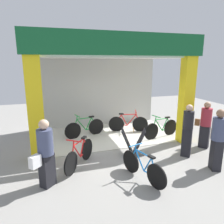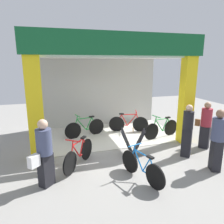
{
  "view_description": "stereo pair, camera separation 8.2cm",
  "coord_description": "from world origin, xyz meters",
  "px_view_note": "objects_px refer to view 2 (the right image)",
  "views": [
    {
      "loc": [
        -2.29,
        -6.43,
        2.96
      ],
      "look_at": [
        0.0,
        0.78,
        1.15
      ],
      "focal_mm": 34.06,
      "sensor_mm": 36.0,
      "label": 1
    },
    {
      "loc": [
        -2.21,
        -6.46,
        2.96
      ],
      "look_at": [
        0.0,
        0.78,
        1.15
      ],
      "focal_mm": 34.06,
      "sensor_mm": 36.0,
      "label": 2
    }
  ],
  "objects_px": {
    "pedestrian_0": "(217,139)",
    "bicycle_inside_1": "(85,128)",
    "sandwich_board_sign": "(133,142)",
    "pedestrian_3": "(187,131)",
    "pedestrian_1": "(44,152)",
    "bicycle_inside_0": "(128,123)",
    "bicycle_parked_1": "(142,167)",
    "bicycle_parked_0": "(79,154)",
    "pedestrian_2": "(206,125)",
    "bicycle_inside_3": "(162,129)"
  },
  "relations": [
    {
      "from": "bicycle_inside_0",
      "to": "bicycle_inside_3",
      "type": "bearing_deg",
      "value": -47.06
    },
    {
      "from": "pedestrian_2",
      "to": "sandwich_board_sign",
      "type": "bearing_deg",
      "value": 176.3
    },
    {
      "from": "bicycle_parked_1",
      "to": "pedestrian_0",
      "type": "distance_m",
      "value": 2.25
    },
    {
      "from": "pedestrian_3",
      "to": "bicycle_inside_3",
      "type": "bearing_deg",
      "value": 85.92
    },
    {
      "from": "bicycle_parked_0",
      "to": "sandwich_board_sign",
      "type": "height_order",
      "value": "bicycle_parked_0"
    },
    {
      "from": "pedestrian_3",
      "to": "bicycle_inside_0",
      "type": "bearing_deg",
      "value": 107.16
    },
    {
      "from": "sandwich_board_sign",
      "to": "pedestrian_2",
      "type": "distance_m",
      "value": 2.66
    },
    {
      "from": "bicycle_inside_1",
      "to": "pedestrian_1",
      "type": "distance_m",
      "value": 3.54
    },
    {
      "from": "bicycle_inside_3",
      "to": "bicycle_parked_0",
      "type": "xyz_separation_m",
      "value": [
        -3.47,
        -1.42,
        -0.01
      ]
    },
    {
      "from": "bicycle_parked_1",
      "to": "pedestrian_2",
      "type": "distance_m",
      "value": 3.27
    },
    {
      "from": "bicycle_inside_3",
      "to": "pedestrian_3",
      "type": "xyz_separation_m",
      "value": [
        -0.12,
        -1.74,
        0.49
      ]
    },
    {
      "from": "bicycle_inside_1",
      "to": "pedestrian_3",
      "type": "bearing_deg",
      "value": -44.87
    },
    {
      "from": "bicycle_inside_3",
      "to": "pedestrian_2",
      "type": "distance_m",
      "value": 1.68
    },
    {
      "from": "bicycle_parked_0",
      "to": "pedestrian_3",
      "type": "height_order",
      "value": "pedestrian_3"
    },
    {
      "from": "sandwich_board_sign",
      "to": "pedestrian_3",
      "type": "height_order",
      "value": "pedestrian_3"
    },
    {
      "from": "bicycle_inside_0",
      "to": "pedestrian_0",
      "type": "distance_m",
      "value": 3.98
    },
    {
      "from": "pedestrian_3",
      "to": "sandwich_board_sign",
      "type": "bearing_deg",
      "value": 159.96
    },
    {
      "from": "pedestrian_1",
      "to": "pedestrian_3",
      "type": "bearing_deg",
      "value": 5.68
    },
    {
      "from": "bicycle_parked_1",
      "to": "bicycle_inside_1",
      "type": "bearing_deg",
      "value": 102.64
    },
    {
      "from": "bicycle_parked_1",
      "to": "pedestrian_2",
      "type": "height_order",
      "value": "pedestrian_2"
    },
    {
      "from": "sandwich_board_sign",
      "to": "pedestrian_2",
      "type": "relative_size",
      "value": 0.54
    },
    {
      "from": "bicycle_parked_1",
      "to": "pedestrian_3",
      "type": "bearing_deg",
      "value": 24.28
    },
    {
      "from": "bicycle_parked_0",
      "to": "pedestrian_2",
      "type": "bearing_deg",
      "value": 1.11
    },
    {
      "from": "bicycle_inside_0",
      "to": "pedestrian_0",
      "type": "relative_size",
      "value": 0.93
    },
    {
      "from": "bicycle_parked_0",
      "to": "pedestrian_3",
      "type": "relative_size",
      "value": 0.8
    },
    {
      "from": "pedestrian_0",
      "to": "bicycle_inside_1",
      "type": "bearing_deg",
      "value": 128.76
    },
    {
      "from": "bicycle_parked_0",
      "to": "pedestrian_2",
      "type": "xyz_separation_m",
      "value": [
        4.38,
        0.08,
        0.48
      ]
    },
    {
      "from": "pedestrian_0",
      "to": "pedestrian_2",
      "type": "bearing_deg",
      "value": 60.18
    },
    {
      "from": "pedestrian_3",
      "to": "pedestrian_1",
      "type": "bearing_deg",
      "value": -174.32
    },
    {
      "from": "bicycle_inside_1",
      "to": "bicycle_inside_3",
      "type": "distance_m",
      "value": 3.04
    },
    {
      "from": "sandwich_board_sign",
      "to": "pedestrian_1",
      "type": "relative_size",
      "value": 0.52
    },
    {
      "from": "bicycle_parked_0",
      "to": "pedestrian_0",
      "type": "bearing_deg",
      "value": -19.99
    },
    {
      "from": "bicycle_inside_1",
      "to": "bicycle_inside_3",
      "type": "relative_size",
      "value": 1.0
    },
    {
      "from": "pedestrian_0",
      "to": "pedestrian_1",
      "type": "relative_size",
      "value": 1.03
    },
    {
      "from": "sandwich_board_sign",
      "to": "pedestrian_0",
      "type": "bearing_deg",
      "value": -40.55
    },
    {
      "from": "bicycle_inside_0",
      "to": "pedestrian_2",
      "type": "bearing_deg",
      "value": -51.61
    },
    {
      "from": "bicycle_parked_0",
      "to": "bicycle_inside_1",
      "type": "bearing_deg",
      "value": 76.0
    },
    {
      "from": "bicycle_inside_0",
      "to": "bicycle_inside_1",
      "type": "height_order",
      "value": "same"
    },
    {
      "from": "pedestrian_2",
      "to": "pedestrian_1",
      "type": "bearing_deg",
      "value": -171.06
    },
    {
      "from": "pedestrian_1",
      "to": "pedestrian_2",
      "type": "distance_m",
      "value": 5.36
    },
    {
      "from": "pedestrian_2",
      "to": "pedestrian_3",
      "type": "xyz_separation_m",
      "value": [
        -1.03,
        -0.41,
        0.02
      ]
    },
    {
      "from": "sandwich_board_sign",
      "to": "pedestrian_2",
      "type": "xyz_separation_m",
      "value": [
        2.62,
        -0.17,
        0.41
      ]
    },
    {
      "from": "bicycle_inside_0",
      "to": "pedestrian_1",
      "type": "relative_size",
      "value": 0.96
    },
    {
      "from": "bicycle_parked_1",
      "to": "pedestrian_0",
      "type": "relative_size",
      "value": 0.88
    },
    {
      "from": "bicycle_parked_1",
      "to": "pedestrian_0",
      "type": "height_order",
      "value": "pedestrian_0"
    },
    {
      "from": "bicycle_inside_1",
      "to": "bicycle_parked_0",
      "type": "height_order",
      "value": "bicycle_inside_1"
    },
    {
      "from": "bicycle_inside_1",
      "to": "pedestrian_3",
      "type": "relative_size",
      "value": 0.97
    },
    {
      "from": "bicycle_inside_1",
      "to": "bicycle_parked_0",
      "type": "distance_m",
      "value": 2.49
    },
    {
      "from": "bicycle_inside_0",
      "to": "pedestrian_1",
      "type": "distance_m",
      "value": 4.72
    },
    {
      "from": "bicycle_parked_0",
      "to": "pedestrian_1",
      "type": "xyz_separation_m",
      "value": [
        -0.92,
        -0.75,
        0.51
      ]
    }
  ]
}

